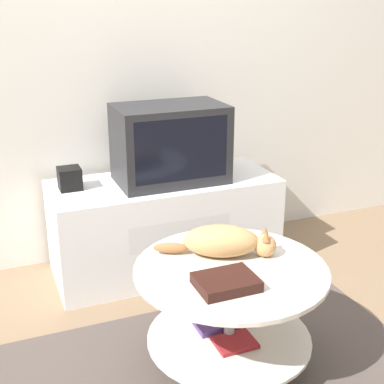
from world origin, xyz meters
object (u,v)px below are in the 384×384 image
object	(u,v)px
cat	(224,242)
dvd_box	(226,282)
tv	(170,144)
speaker	(70,178)

from	to	relation	value
cat	dvd_box	bearing A→B (deg)	-89.48
tv	dvd_box	size ratio (longest dim) A/B	2.64
dvd_box	speaker	bearing A→B (deg)	107.66
speaker	dvd_box	size ratio (longest dim) A/B	0.53
tv	dvd_box	bearing A→B (deg)	-99.06
speaker	dvd_box	distance (m)	1.18
tv	cat	size ratio (longest dim) A/B	1.23
tv	dvd_box	xyz separation A→B (m)	(-0.17, -1.05, -0.24)
cat	tv	bearing A→B (deg)	109.49
tv	speaker	xyz separation A→B (m)	(-0.52, 0.07, -0.15)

